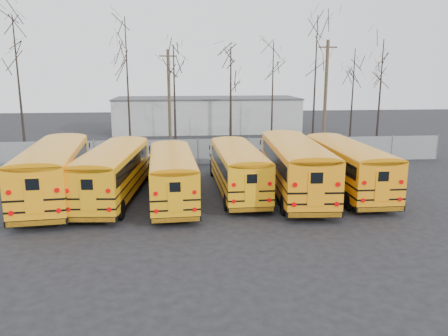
{
  "coord_description": "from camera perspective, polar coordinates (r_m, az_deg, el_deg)",
  "views": [
    {
      "loc": [
        -1.47,
        -21.93,
        7.11
      ],
      "look_at": [
        1.12,
        3.05,
        1.6
      ],
      "focal_mm": 35.0,
      "sensor_mm": 36.0,
      "label": 1
    }
  ],
  "objects": [
    {
      "name": "bus_c",
      "position": [
        24.54,
        -6.81,
        -0.47
      ],
      "size": [
        2.82,
        10.4,
        2.88
      ],
      "rotation": [
        0.0,
        0.0,
        0.04
      ],
      "color": "black",
      "rests_on": "ground"
    },
    {
      "name": "ground",
      "position": [
        23.1,
        -2.0,
        -5.56
      ],
      "size": [
        120.0,
        120.0,
        0.0
      ],
      "primitive_type": "plane",
      "color": "black",
      "rests_on": "ground"
    },
    {
      "name": "utility_pole_right",
      "position": [
        43.09,
        13.12,
        9.48
      ],
      "size": [
        1.79,
        0.31,
        10.07
      ],
      "rotation": [
        0.0,
        0.0,
        0.03
      ],
      "color": "brown",
      "rests_on": "ground"
    },
    {
      "name": "bus_b",
      "position": [
        25.42,
        -14.25,
        -0.07
      ],
      "size": [
        3.57,
        11.16,
        3.07
      ],
      "rotation": [
        0.0,
        0.0,
        -0.1
      ],
      "color": "black",
      "rests_on": "ground"
    },
    {
      "name": "distant_building",
      "position": [
        54.28,
        -2.25,
        6.96
      ],
      "size": [
        22.0,
        8.0,
        4.0
      ],
      "primitive_type": "cube",
      "color": "#B9BAB4",
      "rests_on": "ground"
    },
    {
      "name": "tree_3",
      "position": [
        38.94,
        0.88,
        8.75
      ],
      "size": [
        0.26,
        0.26,
        9.3
      ],
      "primitive_type": "cone",
      "color": "black",
      "rests_on": "ground"
    },
    {
      "name": "bus_d",
      "position": [
        25.91,
        1.78,
        0.33
      ],
      "size": [
        2.59,
        10.45,
        2.91
      ],
      "rotation": [
        0.0,
        0.0,
        0.02
      ],
      "color": "black",
      "rests_on": "ground"
    },
    {
      "name": "tree_1",
      "position": [
        36.77,
        -12.43,
        9.91
      ],
      "size": [
        0.26,
        0.26,
        11.42
      ],
      "primitive_type": "cone",
      "color": "black",
      "rests_on": "ground"
    },
    {
      "name": "utility_pole_left",
      "position": [
        41.49,
        -7.17,
        8.98
      ],
      "size": [
        1.64,
        0.32,
        9.19
      ],
      "rotation": [
        0.0,
        0.0,
        0.12
      ],
      "color": "#4A3C2A",
      "rests_on": "ground"
    },
    {
      "name": "bus_a",
      "position": [
        26.09,
        -21.28,
        0.05
      ],
      "size": [
        3.74,
        11.91,
        3.28
      ],
      "rotation": [
        0.0,
        0.0,
        0.09
      ],
      "color": "black",
      "rests_on": "ground"
    },
    {
      "name": "tree_4",
      "position": [
        36.5,
        6.32,
        8.65
      ],
      "size": [
        0.26,
        0.26,
        9.56
      ],
      "primitive_type": "cone",
      "color": "black",
      "rests_on": "ground"
    },
    {
      "name": "tree_6",
      "position": [
        40.55,
        16.38,
        8.29
      ],
      "size": [
        0.26,
        0.26,
        9.14
      ],
      "primitive_type": "cone",
      "color": "black",
      "rests_on": "ground"
    },
    {
      "name": "tree_2",
      "position": [
        39.95,
        -6.47,
        8.89
      ],
      "size": [
        0.26,
        0.26,
        9.47
      ],
      "primitive_type": "cone",
      "color": "black",
      "rests_on": "ground"
    },
    {
      "name": "tree_0",
      "position": [
        38.86,
        -25.16,
        9.2
      ],
      "size": [
        0.26,
        0.26,
        11.48
      ],
      "primitive_type": "cone",
      "color": "black",
      "rests_on": "ground"
    },
    {
      "name": "fence",
      "position": [
        34.5,
        -3.39,
        2.15
      ],
      "size": [
        40.0,
        0.04,
        2.0
      ],
      "primitive_type": "cube",
      "color": "gray",
      "rests_on": "ground"
    },
    {
      "name": "tree_7",
      "position": [
        43.85,
        19.68,
        8.97
      ],
      "size": [
        0.26,
        0.26,
        10.09
      ],
      "primitive_type": "cone",
      "color": "black",
      "rests_on": "ground"
    },
    {
      "name": "bus_f",
      "position": [
        27.17,
        15.68,
        0.65
      ],
      "size": [
        2.62,
        11.05,
        3.08
      ],
      "rotation": [
        0.0,
        0.0,
        -0.01
      ],
      "color": "black",
      "rests_on": "ground"
    },
    {
      "name": "tree_5",
      "position": [
        38.82,
        11.77,
        10.32
      ],
      "size": [
        0.26,
        0.26,
        11.78
      ],
      "primitive_type": "cone",
      "color": "black",
      "rests_on": "ground"
    },
    {
      "name": "bus_e",
      "position": [
        25.88,
        9.22,
        0.69
      ],
      "size": [
        3.51,
        11.99,
        3.31
      ],
      "rotation": [
        0.0,
        0.0,
        -0.07
      ],
      "color": "black",
      "rests_on": "ground"
    }
  ]
}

